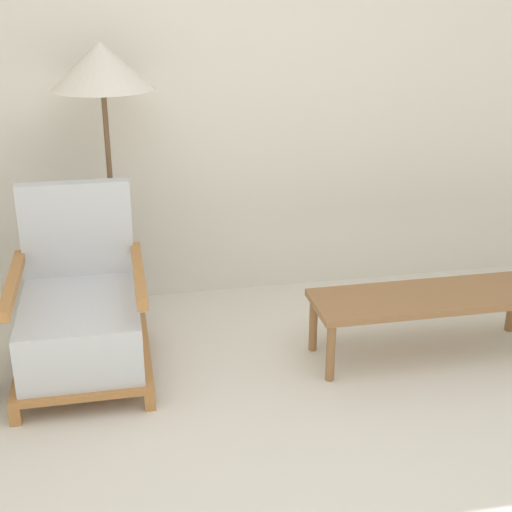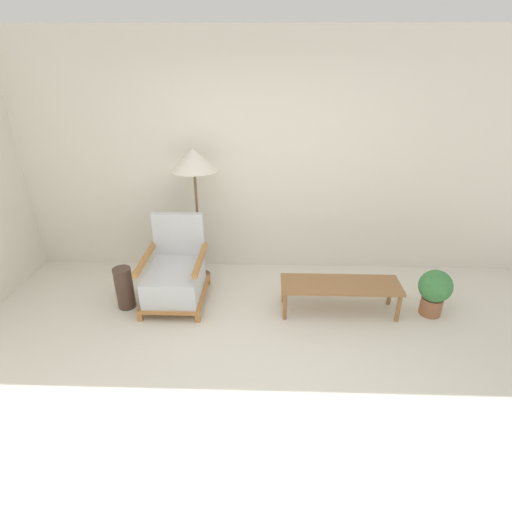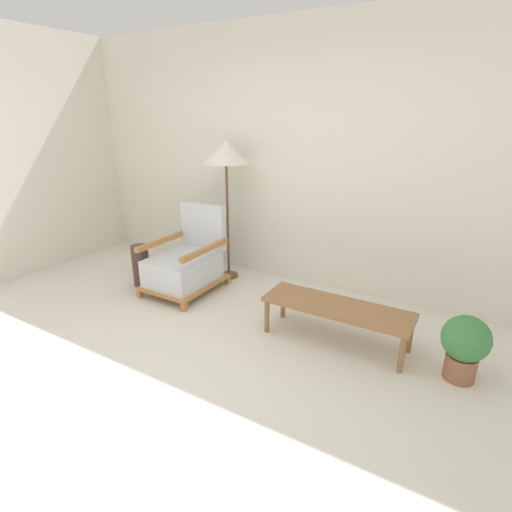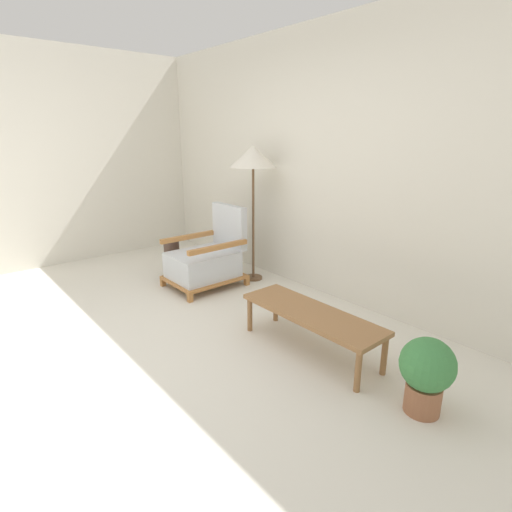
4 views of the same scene
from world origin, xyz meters
TOP-DOWN VIEW (x-y plane):
  - wall_back at (0.00, 2.27)m, footprint 8.00×0.06m
  - armchair at (-0.96, 1.40)m, footprint 0.64×0.80m
  - floor_lamp at (-0.77, 1.93)m, footprint 0.52×0.52m
  - coffee_table at (0.78, 1.22)m, footprint 1.21×0.39m

SIDE VIEW (x-z plane):
  - coffee_table at x=0.78m, z-range 0.13..0.47m
  - armchair at x=-0.96m, z-range -0.14..0.74m
  - wall_back at x=0.00m, z-range 0.00..2.70m
  - floor_lamp at x=-0.77m, z-range 0.62..2.16m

